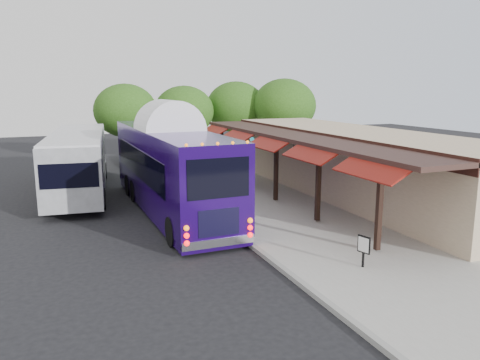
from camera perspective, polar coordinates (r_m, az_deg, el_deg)
name	(u,v)px	position (r m, az deg, el deg)	size (l,w,h in m)	color
ground	(235,235)	(18.85, -0.58, -6.78)	(90.00, 90.00, 0.00)	black
sidewalk	(297,200)	(24.38, 6.93, -2.50)	(10.00, 40.00, 0.15)	#9E9B93
curb	(206,210)	(22.46, -4.21, -3.64)	(0.20, 40.00, 0.16)	gray
station_shelter	(353,163)	(25.82, 13.61, 2.05)	(8.15, 20.00, 3.60)	tan
coach_bus	(170,165)	(22.23, -8.50, 1.84)	(2.99, 13.16, 4.19)	#1E064F
city_bus	(79,159)	(27.69, -19.08, 2.39)	(4.19, 12.80, 3.38)	gray
ped_a	(239,184)	(23.76, -0.13, -0.52)	(0.61, 0.40, 1.67)	black
ped_b	(203,182)	(24.28, -4.48, -0.21)	(0.85, 0.66, 1.74)	black
ped_c	(238,170)	(27.13, -0.19, 1.27)	(1.15, 0.48, 1.97)	black
ped_d	(241,174)	(26.75, 0.17, 0.78)	(1.06, 0.61, 1.64)	black
sign_board	(364,246)	(15.56, 14.85, -7.79)	(0.18, 0.46, 1.04)	black
tree_left	(184,111)	(37.29, -6.82, 8.31)	(4.66, 4.66, 5.97)	#382314
tree_mid	(236,107)	(39.30, -0.50, 8.88)	(4.94, 4.94, 6.32)	#382314
tree_right	(284,106)	(38.26, 5.41, 8.98)	(5.10, 5.10, 6.53)	#382314
tree_far	(125,111)	(37.11, -13.79, 8.21)	(4.78, 4.78, 6.12)	#382314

